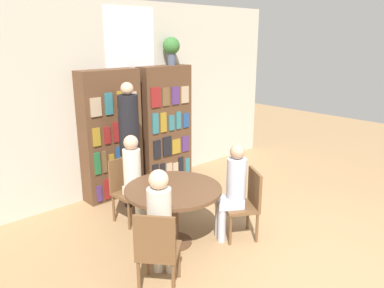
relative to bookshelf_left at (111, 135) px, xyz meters
The scene contains 13 objects.
ground_plane 3.36m from the bookshelf_left, 80.47° to the right, with size 16.00×16.00×0.00m, color #9E7A51.
wall_back 0.76m from the bookshelf_left, 20.06° to the left, with size 6.40×0.07×3.00m.
bookshelf_left is the anchor object (origin of this frame).
bookshelf_right 1.06m from the bookshelf_left, ahead, with size 0.94×0.34×1.99m.
flower_vase 1.78m from the bookshelf_left, ahead, with size 0.28×0.28×0.46m.
reading_table 1.81m from the bookshelf_left, 97.38° to the right, with size 1.16×1.16×0.73m.
chair_near_camera 2.57m from the bookshelf_left, 111.56° to the right, with size 0.56×0.56×0.88m.
chair_left_side 1.03m from the bookshelf_left, 109.32° to the right, with size 0.43×0.43×0.88m.
chair_far_side 2.36m from the bookshelf_left, 76.14° to the right, with size 0.55×0.55×0.88m.
seated_reader_left 1.10m from the bookshelf_left, 105.36° to the right, with size 0.26×0.36×1.24m.
seated_reader_right 2.20m from the bookshelf_left, 79.53° to the right, with size 0.40×0.37×1.23m.
seated_reader_back 2.38m from the bookshelf_left, 109.47° to the right, with size 0.40×0.39×1.24m.
librarian_standing 0.52m from the bookshelf_left, 89.81° to the right, with size 0.29×0.56×1.85m.
Camera 1 is at (-3.38, -1.77, 2.46)m, focal length 35.00 mm.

